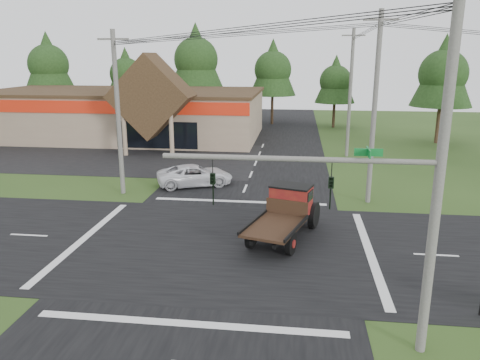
# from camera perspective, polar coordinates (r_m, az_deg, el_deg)

# --- Properties ---
(ground) EXTENTS (120.00, 120.00, 0.00)m
(ground) POSITION_cam_1_polar(r_m,az_deg,el_deg) (22.95, -2.23, -7.93)
(ground) COLOR #294318
(ground) RESTS_ON ground
(road_ns) EXTENTS (12.00, 120.00, 0.02)m
(road_ns) POSITION_cam_1_polar(r_m,az_deg,el_deg) (22.94, -2.23, -7.90)
(road_ns) COLOR black
(road_ns) RESTS_ON ground
(road_ew) EXTENTS (120.00, 12.00, 0.02)m
(road_ew) POSITION_cam_1_polar(r_m,az_deg,el_deg) (22.94, -2.23, -7.90)
(road_ew) COLOR black
(road_ew) RESTS_ON ground
(parking_apron) EXTENTS (28.00, 14.00, 0.02)m
(parking_apron) POSITION_cam_1_polar(r_m,az_deg,el_deg) (44.43, -16.27, 2.76)
(parking_apron) COLOR black
(parking_apron) RESTS_ON ground
(cvs_building) EXTENTS (30.40, 18.20, 9.19)m
(cvs_building) POSITION_cam_1_polar(r_m,az_deg,el_deg) (54.30, -13.79, 8.01)
(cvs_building) COLOR gray
(cvs_building) RESTS_ON ground
(traffic_signal_mast) EXTENTS (8.12, 0.24, 7.00)m
(traffic_signal_mast) POSITION_cam_1_polar(r_m,az_deg,el_deg) (14.28, 16.16, -3.96)
(traffic_signal_mast) COLOR #595651
(traffic_signal_mast) RESTS_ON ground
(utility_pole_nr) EXTENTS (2.00, 0.30, 11.00)m
(utility_pole_nr) POSITION_cam_1_polar(r_m,az_deg,el_deg) (14.33, 23.15, 0.53)
(utility_pole_nr) COLOR #595651
(utility_pole_nr) RESTS_ON ground
(utility_pole_nw) EXTENTS (2.00, 0.30, 10.50)m
(utility_pole_nw) POSITION_cam_1_polar(r_m,az_deg,el_deg) (31.26, -14.66, 7.97)
(utility_pole_nw) COLOR #595651
(utility_pole_nw) RESTS_ON ground
(utility_pole_ne) EXTENTS (2.00, 0.30, 11.50)m
(utility_pole_ne) POSITION_cam_1_polar(r_m,az_deg,el_deg) (29.37, 16.07, 8.45)
(utility_pole_ne) COLOR #595651
(utility_pole_ne) RESTS_ON ground
(utility_pole_n) EXTENTS (2.00, 0.30, 11.20)m
(utility_pole_n) POSITION_cam_1_polar(r_m,az_deg,el_deg) (43.22, 13.29, 10.32)
(utility_pole_n) COLOR #595651
(utility_pole_n) RESTS_ON ground
(tree_row_a) EXTENTS (6.72, 6.72, 12.12)m
(tree_row_a) POSITION_cam_1_polar(r_m,az_deg,el_deg) (69.47, -22.34, 13.12)
(tree_row_a) COLOR #332316
(tree_row_a) RESTS_ON ground
(tree_row_b) EXTENTS (5.60, 5.60, 10.10)m
(tree_row_b) POSITION_cam_1_polar(r_m,az_deg,el_deg) (67.14, -13.73, 12.62)
(tree_row_b) COLOR #332316
(tree_row_b) RESTS_ON ground
(tree_row_c) EXTENTS (7.28, 7.28, 13.13)m
(tree_row_c) POSITION_cam_1_polar(r_m,az_deg,el_deg) (63.32, -5.38, 14.68)
(tree_row_c) COLOR #332316
(tree_row_c) RESTS_ON ground
(tree_row_d) EXTENTS (6.16, 6.16, 11.11)m
(tree_row_d) POSITION_cam_1_polar(r_m,az_deg,el_deg) (62.98, 4.03, 13.48)
(tree_row_d) COLOR #332316
(tree_row_d) RESTS_ON ground
(tree_row_e) EXTENTS (5.04, 5.04, 9.09)m
(tree_row_e) POSITION_cam_1_polar(r_m,az_deg,el_deg) (61.10, 11.57, 11.92)
(tree_row_e) COLOR #332316
(tree_row_e) RESTS_ON ground
(tree_side_ne) EXTENTS (6.16, 6.16, 11.11)m
(tree_side_ne) POSITION_cam_1_polar(r_m,az_deg,el_deg) (52.92, 23.56, 12.05)
(tree_side_ne) COLOR #332316
(tree_side_ne) RESTS_ON ground
(antique_flatbed_truck) EXTENTS (3.96, 6.44, 2.52)m
(antique_flatbed_truck) POSITION_cam_1_polar(r_m,az_deg,el_deg) (23.40, 5.30, -4.22)
(antique_flatbed_truck) COLOR #5B0D13
(antique_flatbed_truck) RESTS_ON ground
(white_pickup) EXTENTS (5.81, 4.23, 1.47)m
(white_pickup) POSITION_cam_1_polar(r_m,az_deg,el_deg) (33.17, -5.52, 0.58)
(white_pickup) COLOR silver
(white_pickup) RESTS_ON ground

